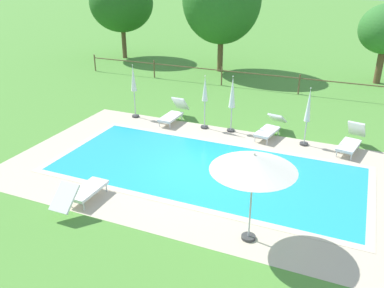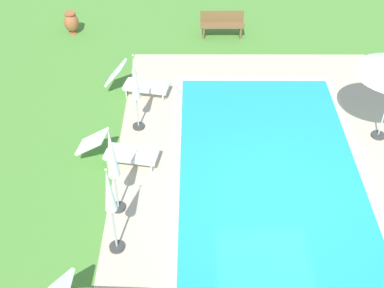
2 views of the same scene
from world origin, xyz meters
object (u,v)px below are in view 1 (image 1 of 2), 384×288
object	(u,v)px
patio_umbrella_closed_row_mid_east	(205,94)
sun_lounger_north_mid	(174,113)
sun_lounger_north_near_steps	(351,141)
patio_umbrella_closed_row_west	(232,96)
tree_far_west	(121,3)
patio_umbrella_open_foreground	(254,163)
sun_lounger_north_far	(270,128)
patio_umbrella_closed_row_centre	(308,110)
sun_lounger_north_end	(81,192)
patio_umbrella_closed_row_mid_west	(134,83)

from	to	relation	value
patio_umbrella_closed_row_mid_east	sun_lounger_north_mid	bearing A→B (deg)	173.04
sun_lounger_north_near_steps	patio_umbrella_closed_row_mid_east	size ratio (longest dim) A/B	0.86
patio_umbrella_closed_row_mid_east	patio_umbrella_closed_row_west	bearing A→B (deg)	4.93
sun_lounger_north_near_steps	tree_far_west	xyz separation A→B (m)	(-16.32, 10.69, 3.46)
patio_umbrella_open_foreground	patio_umbrella_closed_row_west	bearing A→B (deg)	111.67
sun_lounger_north_far	patio_umbrella_closed_row_centre	world-z (taller)	patio_umbrella_closed_row_centre
patio_umbrella_open_foreground	patio_umbrella_closed_row_mid_east	xyz separation A→B (m)	(-3.75, 6.50, -0.65)
sun_lounger_north_end	patio_umbrella_open_foreground	world-z (taller)	patio_umbrella_open_foreground
sun_lounger_north_far	patio_umbrella_closed_row_west	xyz separation A→B (m)	(-1.59, -0.11, 1.14)
sun_lounger_north_near_steps	patio_umbrella_open_foreground	bearing A→B (deg)	-107.08
sun_lounger_north_far	tree_far_west	size ratio (longest dim) A/B	0.36
patio_umbrella_open_foreground	sun_lounger_north_near_steps	bearing A→B (deg)	72.92
patio_umbrella_closed_row_centre	tree_far_west	world-z (taller)	tree_far_west
sun_lounger_north_mid	patio_umbrella_closed_row_mid_east	size ratio (longest dim) A/B	0.84
sun_lounger_north_mid	tree_far_west	bearing A→B (deg)	130.65
sun_lounger_north_mid	sun_lounger_north_far	world-z (taller)	sun_lounger_north_mid
patio_umbrella_open_foreground	patio_umbrella_closed_row_mid_west	xyz separation A→B (m)	(-7.10, 6.52, -0.56)
sun_lounger_north_mid	patio_umbrella_closed_row_west	bearing A→B (deg)	-1.91
patio_umbrella_open_foreground	patio_umbrella_closed_row_west	distance (m)	7.12
patio_umbrella_closed_row_west	patio_umbrella_closed_row_mid_west	world-z (taller)	patio_umbrella_closed_row_mid_west
patio_umbrella_closed_row_west	sun_lounger_north_end	bearing A→B (deg)	-107.69
sun_lounger_north_mid	sun_lounger_north_end	world-z (taller)	sun_lounger_north_mid
patio_umbrella_closed_row_centre	tree_far_west	bearing A→B (deg)	143.59
patio_umbrella_open_foreground	patio_umbrella_closed_row_centre	world-z (taller)	patio_umbrella_open_foreground
patio_umbrella_open_foreground	patio_umbrella_closed_row_west	world-z (taller)	patio_umbrella_open_foreground
sun_lounger_north_near_steps	patio_umbrella_closed_row_west	bearing A→B (deg)	179.24
sun_lounger_north_far	sun_lounger_north_mid	bearing A→B (deg)	-179.66
sun_lounger_north_mid	sun_lounger_north_far	xyz separation A→B (m)	(4.24, 0.03, -0.02)
sun_lounger_north_far	sun_lounger_north_end	bearing A→B (deg)	-118.39
sun_lounger_north_far	patio_umbrella_closed_row_mid_west	bearing A→B (deg)	-178.23
patio_umbrella_open_foreground	patio_umbrella_closed_row_mid_east	distance (m)	7.53
sun_lounger_north_end	patio_umbrella_closed_row_mid_east	bearing A→B (deg)	81.04
patio_umbrella_closed_row_mid_west	tree_far_west	distance (m)	13.11
sun_lounger_north_mid	patio_umbrella_closed_row_mid_west	distance (m)	2.18
sun_lounger_north_far	patio_umbrella_closed_row_centre	bearing A→B (deg)	-12.99
patio_umbrella_closed_row_west	tree_far_west	world-z (taller)	tree_far_west
sun_lounger_north_far	sun_lounger_north_end	xyz separation A→B (m)	(-3.79, -7.02, 0.01)
sun_lounger_north_mid	patio_umbrella_closed_row_west	size ratio (longest dim) A/B	0.81
patio_umbrella_open_foreground	tree_far_west	bearing A→B (deg)	129.74
sun_lounger_north_near_steps	sun_lounger_north_mid	distance (m)	7.28
patio_umbrella_closed_row_centre	tree_far_west	xyz separation A→B (m)	(-14.69, 10.83, 2.46)
sun_lounger_north_near_steps	sun_lounger_north_far	distance (m)	3.04
sun_lounger_north_mid	tree_far_west	xyz separation A→B (m)	(-9.05, 10.54, 3.46)
sun_lounger_north_end	patio_umbrella_closed_row_centre	distance (m)	8.53
tree_far_west	patio_umbrella_closed_row_centre	bearing A→B (deg)	-36.41
patio_umbrella_closed_row_west	tree_far_west	bearing A→B (deg)	137.75
sun_lounger_north_near_steps	patio_umbrella_closed_row_centre	distance (m)	1.92
sun_lounger_north_mid	sun_lounger_north_far	distance (m)	4.24
patio_umbrella_closed_row_mid_west	sun_lounger_north_far	bearing A→B (deg)	1.77
patio_umbrella_closed_row_west	patio_umbrella_closed_row_mid_west	xyz separation A→B (m)	(-4.48, -0.07, 0.06)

